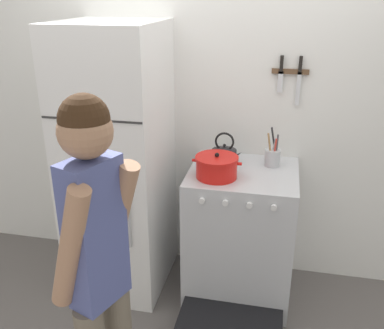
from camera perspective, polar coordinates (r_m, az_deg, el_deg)
name	(u,v)px	position (r m, az deg, el deg)	size (l,w,h in m)	color
ground_plane	(206,258)	(3.58, 1.83, -12.38)	(14.00, 14.00, 0.00)	#5B5654
wall_back	(209,105)	(3.07, 2.22, 7.93)	(10.00, 0.06, 2.55)	silver
refrigerator	(118,163)	(2.97, -9.82, 0.15)	(0.63, 0.73, 1.86)	white
stove_range	(240,237)	(2.99, 6.40, -9.53)	(0.71, 1.41, 0.94)	silver
dutch_oven_pot	(217,167)	(2.68, 3.30, -0.30)	(0.31, 0.27, 0.16)	red
tea_kettle	(224,154)	(2.92, 4.35, 1.45)	(0.21, 0.17, 0.21)	black
utensil_jar	(273,157)	(2.90, 10.69, 1.02)	(0.10, 0.10, 0.27)	#B7BABF
person	(99,271)	(1.83, -12.29, -13.67)	(0.36, 0.41, 1.71)	#6B6051
wall_knife_strip	(290,71)	(2.93, 13.00, 11.99)	(0.24, 0.03, 0.32)	brown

